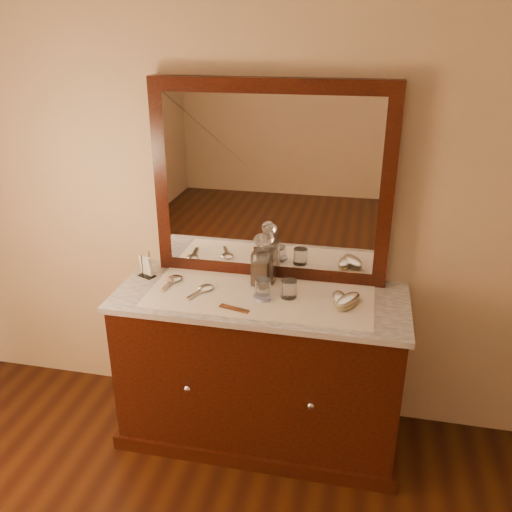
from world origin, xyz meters
name	(u,v)px	position (x,y,z in m)	size (l,w,h in m)	color
dresser_cabinet	(260,370)	(0.00, 1.96, 0.41)	(1.40, 0.55, 0.82)	black
dresser_plinth	(260,426)	(0.00, 1.96, 0.04)	(1.46, 0.59, 0.08)	black
knob_left	(187,389)	(-0.30, 1.67, 0.45)	(0.04, 0.04, 0.04)	silver
knob_right	(311,406)	(0.30, 1.67, 0.45)	(0.04, 0.04, 0.04)	silver
marble_top	(260,298)	(0.00, 1.96, 0.83)	(1.44, 0.59, 0.03)	white
mirror_frame	(271,183)	(0.00, 2.20, 1.35)	(1.20, 0.08, 1.00)	black
mirror_glass	(269,185)	(0.00, 2.17, 1.35)	(1.06, 0.01, 0.86)	white
lace_runner	(259,296)	(0.00, 1.94, 0.85)	(1.10, 0.45, 0.00)	white
pin_dish	(262,297)	(0.02, 1.91, 0.86)	(0.09, 0.09, 0.02)	white
comb	(234,309)	(-0.09, 1.78, 0.86)	(0.15, 0.03, 0.01)	brown
napkin_rack	(146,267)	(-0.63, 2.04, 0.90)	(0.10, 0.08, 0.13)	black
decanter_left	(261,265)	(-0.02, 2.06, 0.96)	(0.09, 0.09, 0.27)	#8D5114
decanter_right	(267,263)	(0.00, 2.10, 0.96)	(0.09, 0.09, 0.27)	#8D5114
brush_near	(339,300)	(0.39, 1.94, 0.87)	(0.09, 0.16, 0.04)	#8D7C56
brush_far	(348,301)	(0.43, 1.93, 0.88)	(0.14, 0.19, 0.05)	#8D7C56
hand_mirror_outer	(173,280)	(-0.47, 2.00, 0.86)	(0.09, 0.20, 0.02)	silver
hand_mirror_inner	(204,289)	(-0.28, 1.94, 0.86)	(0.11, 0.19, 0.02)	silver
tumblers	(276,288)	(0.08, 1.95, 0.90)	(0.20, 0.09, 0.09)	white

